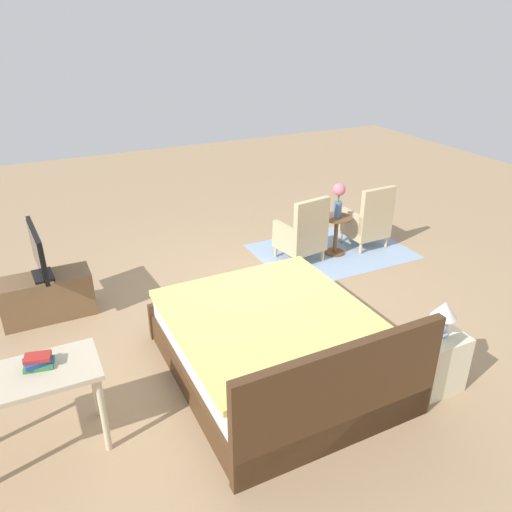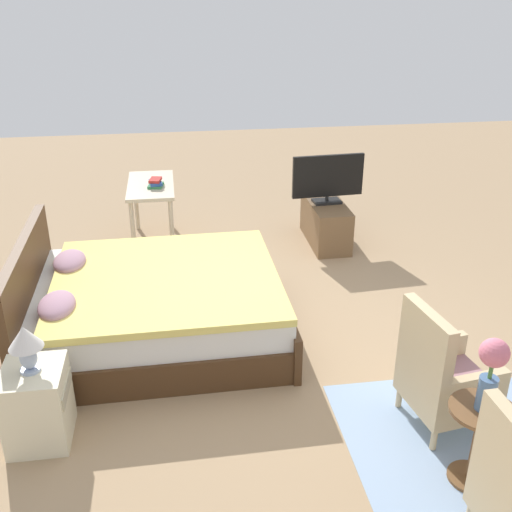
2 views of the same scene
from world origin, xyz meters
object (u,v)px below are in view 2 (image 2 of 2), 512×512
at_px(tv_stand, 326,222).
at_px(flower_vase, 492,367).
at_px(tv_flatscreen, 328,178).
at_px(vanity_desk, 151,193).
at_px(nightstand, 38,405).
at_px(table_lamp, 25,343).
at_px(book_stack, 156,183).
at_px(bed, 153,306).
at_px(side_table, 478,436).
at_px(armchair_by_window_right, 443,378).

bearing_deg(tv_stand, flower_vase, 179.53).
relative_size(tv_flatscreen, vanity_desk, 0.80).
xyz_separation_m(nightstand, tv_stand, (3.00, -2.75, -0.03)).
height_order(flower_vase, tv_stand, flower_vase).
height_order(table_lamp, tv_flatscreen, tv_flatscreen).
relative_size(flower_vase, nightstand, 0.86).
distance_m(tv_stand, tv_flatscreen, 0.54).
bearing_deg(flower_vase, book_stack, 26.00).
distance_m(bed, tv_stand, 2.70).
height_order(nightstand, book_stack, book_stack).
bearing_deg(side_table, vanity_desk, 26.08).
bearing_deg(flower_vase, tv_flatscreen, -0.46).
xyz_separation_m(flower_vase, book_stack, (3.94, 1.92, -0.07)).
xyz_separation_m(tv_stand, book_stack, (0.15, 1.95, 0.53)).
bearing_deg(bed, flower_vase, -135.09).
xyz_separation_m(side_table, tv_stand, (3.79, -0.03, -0.10)).
relative_size(tv_flatscreen, book_stack, 3.66).
bearing_deg(vanity_desk, tv_flatscreen, -97.30).
xyz_separation_m(nightstand, tv_flatscreen, (3.01, -2.75, 0.51)).
relative_size(side_table, tv_stand, 0.58).
distance_m(armchair_by_window_right, vanity_desk, 4.04).
bearing_deg(tv_flatscreen, side_table, 179.54).
bearing_deg(table_lamp, tv_stand, -42.48).
xyz_separation_m(bed, vanity_desk, (2.07, 0.01, 0.33)).
distance_m(table_lamp, vanity_desk, 3.35).
bearing_deg(bed, armchair_by_window_right, -126.02).
xyz_separation_m(flower_vase, tv_flatscreen, (3.79, -0.03, -0.05)).
distance_m(armchair_by_window_right, book_stack, 3.93).
distance_m(tv_stand, vanity_desk, 2.06).
height_order(flower_vase, book_stack, flower_vase).
bearing_deg(nightstand, flower_vase, -106.06).
relative_size(flower_vase, vanity_desk, 0.46).
distance_m(flower_vase, tv_stand, 3.83).
xyz_separation_m(side_table, table_lamp, (0.78, 2.72, 0.42)).
relative_size(armchair_by_window_right, tv_stand, 0.96).
bearing_deg(flower_vase, armchair_by_window_right, -1.13).
relative_size(bed, vanity_desk, 2.08).
bearing_deg(bed, side_table, -135.09).
bearing_deg(vanity_desk, nightstand, 167.26).
height_order(nightstand, vanity_desk, vanity_desk).
distance_m(nightstand, book_stack, 3.29).
distance_m(nightstand, tv_stand, 4.07).
bearing_deg(table_lamp, nightstand, -90.00).
bearing_deg(side_table, tv_flatscreen, -0.46).
distance_m(armchair_by_window_right, tv_stand, 3.25).
bearing_deg(book_stack, tv_stand, -94.41).
xyz_separation_m(bed, tv_flatscreen, (1.81, -2.00, 0.49)).
bearing_deg(vanity_desk, flower_vase, -153.92).
height_order(bed, nightstand, bed).
bearing_deg(flower_vase, table_lamp, 73.94).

